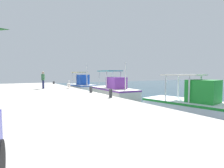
{
  "coord_description": "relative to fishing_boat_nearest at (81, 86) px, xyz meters",
  "views": [
    {
      "loc": [
        12.1,
        -5.89,
        2.31
      ],
      "look_at": [
        -1.12,
        1.95,
        1.38
      ],
      "focal_mm": 27.48,
      "sensor_mm": 36.0,
      "label": 1
    }
  ],
  "objects": [
    {
      "name": "mooring_bollard_nearest",
      "position": [
        -5.02,
        -2.39,
        0.26
      ],
      "size": [
        0.27,
        0.27,
        0.36
      ],
      "primitive_type": "cylinder",
      "color": "#333338",
      "rests_on": "quay_pier"
    },
    {
      "name": "quay_pier",
      "position": [
        8.87,
        -6.94,
        -0.32
      ],
      "size": [
        36.0,
        10.0,
        0.8
      ],
      "primitive_type": "cube",
      "color": "#BCB7AD",
      "rests_on": "ground"
    },
    {
      "name": "mooring_bollard_third",
      "position": [
        11.62,
        -2.39,
        0.34
      ],
      "size": [
        0.21,
        0.21,
        0.53
      ],
      "primitive_type": "cylinder",
      "color": "#333338",
      "rests_on": "quay_pier"
    },
    {
      "name": "pelican",
      "position": [
        3.91,
        -2.8,
        0.48
      ],
      "size": [
        0.95,
        0.59,
        0.82
      ],
      "color": "tan",
      "rests_on": "quay_pier"
    },
    {
      "name": "fisherman_standing",
      "position": [
        2.7,
        -5.03,
        1.03
      ],
      "size": [
        0.62,
        0.39,
        1.7
      ],
      "color": "#1E234C",
      "rests_on": "quay_pier"
    },
    {
      "name": "water_surface",
      "position": [
        8.87,
        16.06,
        -0.72
      ],
      "size": [
        60.0,
        60.0,
        0.0
      ],
      "primitive_type": "plane",
      "color": "#284756",
      "rests_on": "ground"
    },
    {
      "name": "mooring_bollard_second",
      "position": [
        8.52,
        -2.39,
        0.33
      ],
      "size": [
        0.24,
        0.24,
        0.51
      ],
      "primitive_type": "cylinder",
      "color": "#333338",
      "rests_on": "quay_pier"
    },
    {
      "name": "fishing_boat_nearest",
      "position": [
        0.0,
        0.0,
        0.0
      ],
      "size": [
        4.71,
        2.48,
        3.49
      ],
      "color": "white",
      "rests_on": "ground"
    },
    {
      "name": "fishing_boat_second",
      "position": [
        7.0,
        0.53,
        -0.03
      ],
      "size": [
        6.51,
        2.53,
        3.26
      ],
      "color": "silver",
      "rests_on": "ground"
    },
    {
      "name": "fishing_boat_third",
      "position": [
        15.03,
        1.02,
        -0.08
      ],
      "size": [
        5.57,
        3.07,
        3.22
      ],
      "color": "white",
      "rests_on": "ground"
    }
  ]
}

